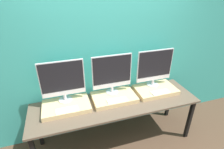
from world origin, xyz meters
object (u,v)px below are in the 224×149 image
keyboard_left (67,110)px  monitor_right (155,67)px  monitor_center (112,73)px  keyboard_right (160,92)px  monitor_left (63,80)px  keyboard_center (117,100)px

keyboard_left → monitor_right: bearing=9.8°
monitor_center → keyboard_right: monitor_center is taller
monitor_center → keyboard_right: (0.69, -0.24, -0.31)m
monitor_left → monitor_center: 0.69m
monitor_left → monitor_right: size_ratio=1.00×
monitor_left → monitor_right: bearing=0.0°
monitor_center → monitor_right: (0.69, 0.00, 0.00)m
keyboard_center → monitor_right: 0.79m
keyboard_left → keyboard_right: bearing=0.0°
keyboard_center → keyboard_right: 0.69m
keyboard_left → monitor_center: size_ratio=0.48×
keyboard_center → keyboard_right: (0.69, 0.00, 0.00)m
monitor_left → monitor_center: size_ratio=1.00×
monitor_right → keyboard_center: bearing=-160.9°
monitor_left → keyboard_left: (0.00, -0.24, -0.31)m
keyboard_left → keyboard_center: (0.69, 0.00, 0.00)m
monitor_left → keyboard_left: monitor_left is taller
monitor_left → keyboard_center: (0.69, -0.24, -0.31)m
monitor_left → keyboard_left: bearing=-90.0°
keyboard_left → monitor_center: 0.79m
keyboard_right → keyboard_left: bearing=180.0°
keyboard_center → monitor_right: size_ratio=0.48×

